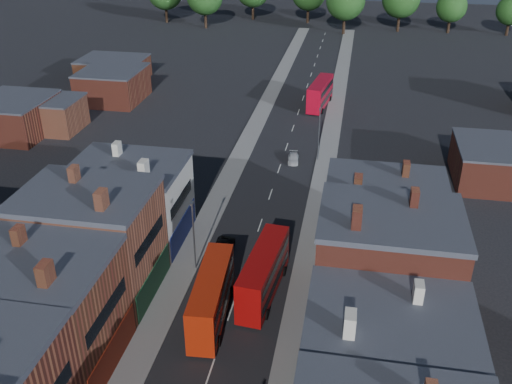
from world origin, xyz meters
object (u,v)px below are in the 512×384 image
at_px(bus_1, 264,273).
at_px(car_2, 222,247).
at_px(car_3, 293,158).
at_px(bus_2, 320,93).
at_px(bus_0, 211,296).

relative_size(bus_1, car_2, 2.62).
xyz_separation_m(bus_1, car_3, (-0.94, 31.64, -2.05)).
height_order(bus_2, car_3, bus_2).
relative_size(bus_0, car_3, 2.99).
distance_m(bus_0, car_3, 36.29).
distance_m(bus_1, car_3, 31.72).
bearing_deg(bus_1, car_2, 137.59).
relative_size(bus_1, bus_2, 0.99).
bearing_deg(bus_1, bus_2, 94.62).
xyz_separation_m(bus_1, bus_2, (0.87, 56.53, 0.01)).
distance_m(bus_2, car_2, 50.55).
relative_size(bus_0, bus_2, 0.98).
bearing_deg(bus_2, bus_1, -83.08).
relative_size(car_2, car_3, 1.15).
height_order(bus_0, car_2, bus_0).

